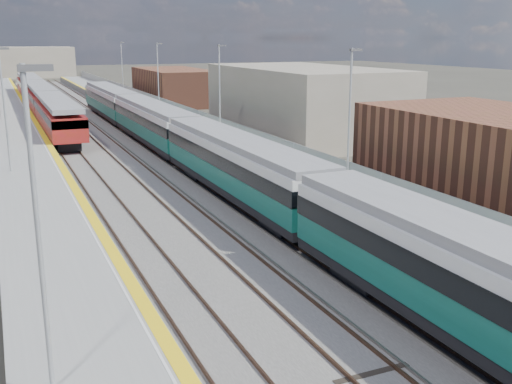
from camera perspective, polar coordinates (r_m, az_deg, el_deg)
ground at (r=57.04m, az=-12.49°, el=5.01°), size 320.00×320.00×0.00m
ballast_bed at (r=59.10m, az=-15.12°, el=5.20°), size 10.50×155.00×0.06m
tracks at (r=60.81m, az=-14.82°, el=5.55°), size 8.96×160.00×0.17m
platform_right at (r=60.57m, az=-8.07°, el=6.26°), size 4.70×155.00×8.52m
platform_left at (r=58.42m, az=-21.76°, el=5.06°), size 4.30×155.00×8.52m
green_train at (r=42.48m, az=-6.52°, el=5.05°), size 2.77×77.16×3.05m
red_train at (r=76.80m, az=-19.83°, el=8.43°), size 2.80×56.75×3.53m
tree_d at (r=80.32m, az=0.20°, el=10.46°), size 4.03×4.03×5.46m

